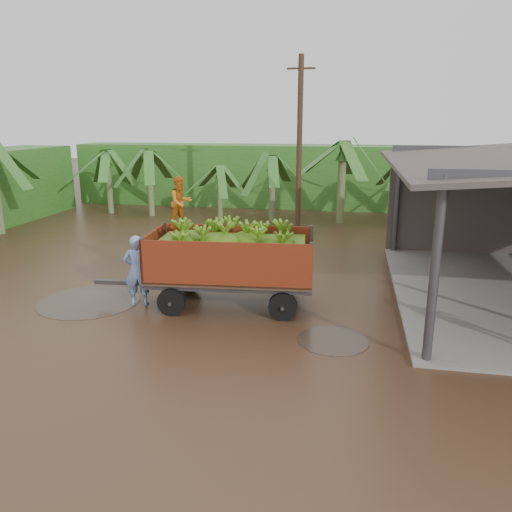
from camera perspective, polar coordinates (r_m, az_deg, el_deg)
The scene contains 6 objects.
ground at distance 15.20m, azimuth -3.30°, elevation -4.00°, with size 100.00×100.00×0.00m, color black.
hedge_north at distance 30.59m, azimuth 0.27°, elevation 9.23°, with size 22.00×3.00×3.60m, color #2D661E.
banana_trailer at distance 13.68m, azimuth -2.93°, elevation -0.28°, with size 6.26×2.49×3.52m.
man_blue at distance 14.14m, azimuth -13.42°, elevation -1.64°, with size 0.73×0.48×2.00m, color #7BA3E1.
utility_pole at distance 22.39m, azimuth 4.97°, elevation 12.37°, with size 1.20×0.24×7.69m.
banana_plants at distance 22.79m, azimuth -9.35°, elevation 7.03°, with size 24.78×20.01×4.22m.
Camera 1 is at (3.53, -13.92, 5.01)m, focal length 35.00 mm.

